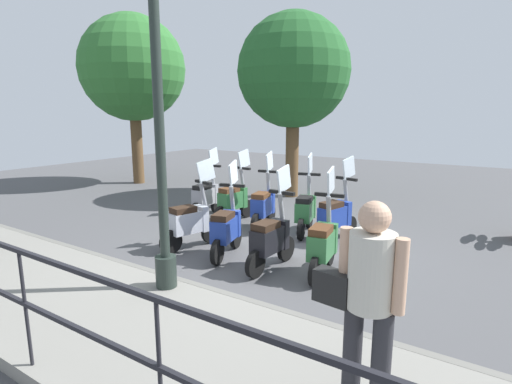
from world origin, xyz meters
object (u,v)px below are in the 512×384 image
(scooter_far_3, at_px, (234,199))
(scooter_near_3, at_px, (191,221))
(scooter_near_0, at_px, (323,243))
(pedestrian_with_bag, at_px, (367,293))
(scooter_near_1, at_px, (271,238))
(scooter_far_2, at_px, (264,205))
(scooter_far_4, at_px, (206,196))
(scooter_far_1, at_px, (306,210))
(tree_large, at_px, (133,69))
(tree_distant, at_px, (294,72))
(scooter_far_0, at_px, (336,216))
(lamp_post_near, at_px, (160,140))
(scooter_near_2, at_px, (227,227))

(scooter_far_3, bearing_deg, scooter_near_3, -160.40)
(scooter_near_0, bearing_deg, scooter_far_3, 50.37)
(pedestrian_with_bag, bearing_deg, scooter_near_0, 36.41)
(scooter_far_3, bearing_deg, scooter_near_0, -114.12)
(scooter_near_1, xyz_separation_m, scooter_far_2, (1.78, 1.23, 0.00))
(scooter_far_2, xyz_separation_m, scooter_far_4, (0.08, 1.56, 0.00))
(scooter_far_1, bearing_deg, pedestrian_with_bag, -163.85)
(tree_large, relative_size, tree_distant, 1.09)
(scooter_far_2, bearing_deg, scooter_near_0, -139.33)
(tree_large, bearing_deg, tree_distant, -80.96)
(tree_large, distance_m, tree_distant, 5.38)
(scooter_far_0, height_order, scooter_far_1, same)
(scooter_far_1, bearing_deg, scooter_far_3, 75.54)
(pedestrian_with_bag, relative_size, scooter_near_0, 1.03)
(tree_distant, height_order, scooter_far_1, tree_distant)
(scooter_near_0, height_order, scooter_far_3, same)
(tree_large, height_order, scooter_near_3, tree_large)
(scooter_far_4, bearing_deg, pedestrian_with_bag, -136.04)
(tree_distant, height_order, scooter_far_3, tree_distant)
(tree_large, xyz_separation_m, scooter_near_3, (-4.00, -5.91, -3.19))
(lamp_post_near, relative_size, scooter_far_0, 2.72)
(lamp_post_near, distance_m, scooter_near_1, 2.25)
(scooter_near_0, bearing_deg, scooter_far_2, 42.96)
(lamp_post_near, relative_size, pedestrian_with_bag, 2.63)
(scooter_near_2, xyz_separation_m, scooter_far_4, (1.77, 1.89, 0.00))
(scooter_far_4, bearing_deg, tree_distant, -16.04)
(scooter_near_1, relative_size, scooter_far_2, 1.00)
(scooter_near_0, relative_size, scooter_near_3, 1.00)
(scooter_far_1, xyz_separation_m, scooter_far_3, (0.00, 1.71, 0.00))
(tree_distant, bearing_deg, scooter_far_3, -176.46)
(scooter_far_0, height_order, scooter_far_3, same)
(scooter_near_3, distance_m, scooter_far_3, 1.88)
(lamp_post_near, relative_size, scooter_far_3, 2.72)
(scooter_near_0, distance_m, scooter_far_3, 3.26)
(scooter_near_1, xyz_separation_m, scooter_far_0, (1.77, -0.32, 0.00))
(pedestrian_with_bag, bearing_deg, scooter_near_2, 59.12)
(scooter_near_1, xyz_separation_m, scooter_near_3, (0.06, 1.64, 0.00))
(pedestrian_with_bag, distance_m, scooter_near_1, 3.19)
(scooter_near_3, distance_m, scooter_far_0, 2.60)
(scooter_far_3, bearing_deg, scooter_near_2, -140.40)
(pedestrian_with_bag, distance_m, scooter_near_0, 2.94)
(scooter_far_2, bearing_deg, pedestrian_with_bag, -151.36)
(tree_distant, xyz_separation_m, scooter_near_3, (-4.85, -0.60, -2.90))
(scooter_far_2, bearing_deg, scooter_far_3, 71.04)
(tree_large, relative_size, scooter_near_3, 3.48)
(scooter_near_3, relative_size, scooter_far_2, 1.00)
(scooter_far_4, bearing_deg, scooter_far_1, -94.91)
(tree_large, height_order, scooter_near_1, tree_large)
(scooter_near_2, height_order, scooter_near_3, same)
(scooter_near_3, bearing_deg, lamp_post_near, -132.38)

